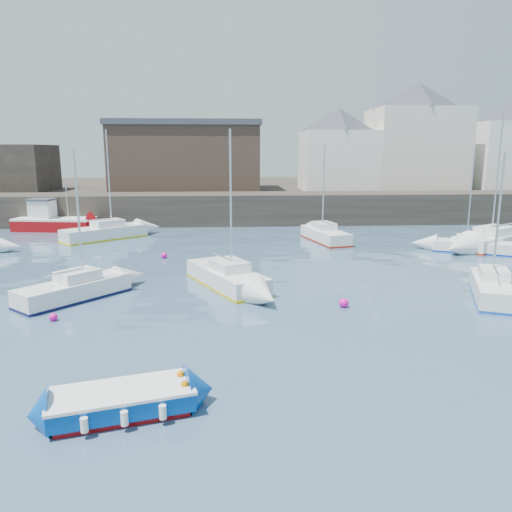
{
  "coord_description": "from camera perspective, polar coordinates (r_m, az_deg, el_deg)",
  "views": [
    {
      "loc": [
        -1.62,
        -14.91,
        7.24
      ],
      "look_at": [
        0.0,
        12.0,
        1.5
      ],
      "focal_mm": 35.0,
      "sensor_mm": 36.0,
      "label": 1
    }
  ],
  "objects": [
    {
      "name": "warehouse",
      "position": [
        58.08,
        -7.93,
        11.29
      ],
      "size": [
        16.4,
        10.4,
        7.6
      ],
      "color": "#3D2D26",
      "rests_on": "land_strip"
    },
    {
      "name": "blue_dinghy",
      "position": [
        14.9,
        -15.09,
        -15.67
      ],
      "size": [
        4.25,
        2.68,
        0.75
      ],
      "color": "maroon",
      "rests_on": "ground"
    },
    {
      "name": "sailboat_d",
      "position": [
        39.33,
        23.66,
        1.05
      ],
      "size": [
        5.94,
        4.1,
        7.29
      ],
      "color": "white",
      "rests_on": "ground"
    },
    {
      "name": "quay_wall",
      "position": [
        50.27,
        -1.59,
        5.46
      ],
      "size": [
        90.0,
        5.0,
        3.0
      ],
      "primitive_type": "cube",
      "color": "#28231E",
      "rests_on": "ground"
    },
    {
      "name": "bldg_east_d",
      "position": [
        57.81,
        9.37,
        11.99
      ],
      "size": [
        11.14,
        11.14,
        8.95
      ],
      "color": "white",
      "rests_on": "land_strip"
    },
    {
      "name": "sailboat_c",
      "position": [
        27.41,
        25.44,
        -3.32
      ],
      "size": [
        3.6,
        5.66,
        7.11
      ],
      "color": "white",
      "rests_on": "ground"
    },
    {
      "name": "buoy_far",
      "position": [
        34.67,
        -10.47,
        -0.24
      ],
      "size": [
        0.42,
        0.42,
        0.42
      ],
      "primitive_type": "sphere",
      "color": "#F10B98",
      "rests_on": "ground"
    },
    {
      "name": "water",
      "position": [
        16.66,
        2.56,
        -13.76
      ],
      "size": [
        220.0,
        220.0,
        0.0
      ],
      "primitive_type": "plane",
      "color": "#2D4760",
      "rests_on": "ground"
    },
    {
      "name": "sailboat_f",
      "position": [
        40.72,
        7.89,
        2.44
      ],
      "size": [
        3.23,
        6.25,
        7.76
      ],
      "color": "white",
      "rests_on": "ground"
    },
    {
      "name": "sailboat_a",
      "position": [
        26.25,
        -20.04,
        -3.57
      ],
      "size": [
        5.08,
        5.42,
        7.33
      ],
      "color": "white",
      "rests_on": "ground"
    },
    {
      "name": "sailboat_b",
      "position": [
        27.04,
        -3.38,
        -2.35
      ],
      "size": [
        4.66,
        6.69,
        8.29
      ],
      "color": "white",
      "rests_on": "ground"
    },
    {
      "name": "buoy_mid",
      "position": [
        23.94,
        9.98,
        -5.77
      ],
      "size": [
        0.46,
        0.46,
        0.46
      ],
      "primitive_type": "sphere",
      "color": "#F10B98",
      "rests_on": "ground"
    },
    {
      "name": "fishing_boat",
      "position": [
        49.52,
        -22.28,
        3.77
      ],
      "size": [
        7.38,
        3.62,
        4.69
      ],
      "color": "maroon",
      "rests_on": "ground"
    },
    {
      "name": "sailboat_h",
      "position": [
        43.17,
        -16.89,
        2.62
      ],
      "size": [
        6.71,
        6.11,
        8.87
      ],
      "color": "white",
      "rests_on": "ground"
    },
    {
      "name": "land_strip",
      "position": [
        68.18,
        -2.09,
        7.1
      ],
      "size": [
        90.0,
        32.0,
        2.8
      ],
      "primitive_type": "cube",
      "color": "#28231E",
      "rests_on": "ground"
    },
    {
      "name": "bldg_east_a",
      "position": [
        60.9,
        17.81,
        12.94
      ],
      "size": [
        13.36,
        13.36,
        11.8
      ],
      "color": "beige",
      "rests_on": "land_strip"
    },
    {
      "name": "sailboat_g",
      "position": [
        42.13,
        25.77,
        1.72
      ],
      "size": [
        8.2,
        6.48,
        10.21
      ],
      "color": "white",
      "rests_on": "ground"
    },
    {
      "name": "bldg_east_b",
      "position": [
        65.17,
        27.15,
        11.28
      ],
      "size": [
        11.88,
        11.88,
        9.95
      ],
      "color": "white",
      "rests_on": "land_strip"
    },
    {
      "name": "buoy_near",
      "position": [
        23.47,
        -22.13,
        -6.87
      ],
      "size": [
        0.36,
        0.36,
        0.36
      ],
      "primitive_type": "sphere",
      "color": "#F10B98",
      "rests_on": "ground"
    }
  ]
}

